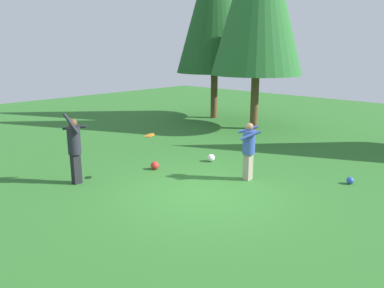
{
  "coord_description": "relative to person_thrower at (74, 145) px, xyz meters",
  "views": [
    {
      "loc": [
        5.86,
        -6.76,
        3.54
      ],
      "look_at": [
        -0.84,
        0.45,
        1.05
      ],
      "focal_mm": 35.63,
      "sensor_mm": 36.0,
      "label": 1
    }
  ],
  "objects": [
    {
      "name": "ground_plane",
      "position": [
        3.0,
        1.78,
        -1.06
      ],
      "size": [
        40.0,
        40.0,
        0.0
      ],
      "primitive_type": "plane",
      "color": "#2D6B28"
    },
    {
      "name": "person_thrower",
      "position": [
        0.0,
        0.0,
        0.0
      ],
      "size": [
        0.69,
        0.69,
        1.95
      ],
      "rotation": [
        0.0,
        0.0,
        0.88
      ],
      "color": "black",
      "rests_on": "ground_plane"
    },
    {
      "name": "person_catcher",
      "position": [
        3.19,
        3.38,
        -0.12
      ],
      "size": [
        0.73,
        0.73,
        1.6
      ],
      "rotation": [
        0.0,
        0.0,
        -2.37
      ],
      "color": "gray",
      "rests_on": "ground_plane"
    },
    {
      "name": "frisbee",
      "position": [
        1.26,
        1.51,
        0.21
      ],
      "size": [
        0.37,
        0.37,
        0.09
      ],
      "color": "orange"
    },
    {
      "name": "ball_white",
      "position": [
        1.33,
        4.01,
        -0.94
      ],
      "size": [
        0.24,
        0.24,
        0.24
      ],
      "primitive_type": "sphere",
      "color": "white",
      "rests_on": "ground_plane"
    },
    {
      "name": "ball_red",
      "position": [
        0.62,
        2.23,
        -0.94
      ],
      "size": [
        0.24,
        0.24,
        0.24
      ],
      "primitive_type": "sphere",
      "color": "red",
      "rests_on": "ground_plane"
    },
    {
      "name": "ball_blue",
      "position": [
        5.4,
        4.95,
        -0.96
      ],
      "size": [
        0.19,
        0.19,
        0.19
      ],
      "primitive_type": "sphere",
      "color": "blue",
      "rests_on": "ground_plane"
    },
    {
      "name": "tree_far_left",
      "position": [
        -3.68,
        10.18,
        4.64
      ],
      "size": [
        3.81,
        3.81,
        9.1
      ],
      "color": "brown",
      "rests_on": "ground_plane"
    }
  ]
}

